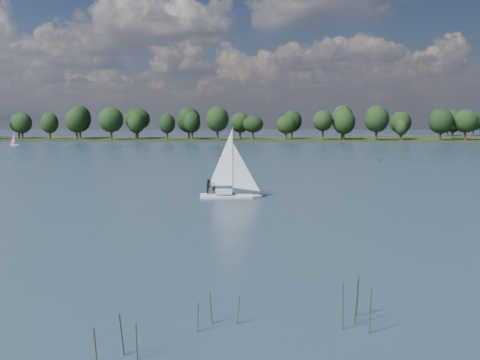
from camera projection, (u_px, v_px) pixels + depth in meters
The scene contains 6 objects.
ground at pixel (234, 158), 132.37m from camera, with size 700.00×700.00×0.00m, color #233342.
far_shore at pixel (254, 140), 243.33m from camera, with size 660.00×40.00×1.50m, color black.
sailboat at pixel (227, 177), 66.39m from camera, with size 7.20×2.84×9.22m.
dinghy_pink at pixel (15, 142), 197.86m from camera, with size 3.06×1.30×4.83m.
treeline at pixel (233, 122), 238.65m from camera, with size 562.60×74.17×17.64m.
reeds at pixel (9, 326), 23.36m from camera, with size 59.19×11.27×2.14m.
Camera 1 is at (11.20, -31.64, 9.89)m, focal length 40.00 mm.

